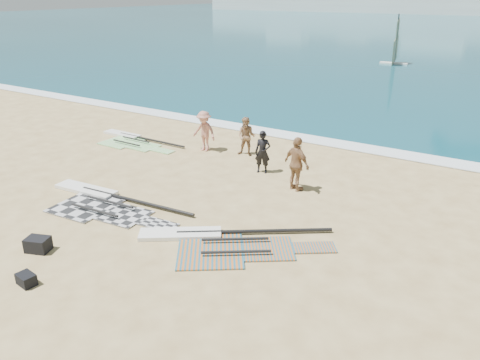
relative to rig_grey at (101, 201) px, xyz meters
The scene contains 12 objects.
ground 3.64m from the rig_grey, 30.24° to the right, with size 300.00×300.00×0.00m, color tan.
surf_line 10.93m from the rig_grey, 73.27° to the left, with size 300.00×1.20×0.04m, color white.
rig_grey is the anchor object (origin of this frame).
rig_green 7.08m from the rig_grey, 126.32° to the left, with size 5.01×1.98×0.20m.
rig_orange 4.98m from the rig_grey, ahead, with size 5.49×4.18×0.20m.
gear_bag_near 3.31m from the rig_grey, 73.08° to the right, with size 0.63×0.46×0.40m, color black.
gear_bag_far 4.83m from the rig_grey, 64.06° to the right, with size 0.48×0.34×0.29m, color black.
person_wetsuit 6.38m from the rig_grey, 59.01° to the left, with size 0.62×0.41×1.69m, color black.
beachgoer_left 7.14m from the rig_grey, 76.85° to the left, with size 0.82×0.64×1.69m, color #966F4E.
beachgoer_mid 6.49m from the rig_grey, 92.73° to the left, with size 1.17×0.67×1.81m, color #B77463.
beachgoer_back 6.92m from the rig_grey, 41.23° to the left, with size 1.17×0.49×1.99m, color #976C47.
windsurfer_left 37.82m from the rig_grey, 90.40° to the left, with size 2.68×3.18×4.76m.
Camera 1 is at (8.58, -7.96, 6.73)m, focal length 35.00 mm.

